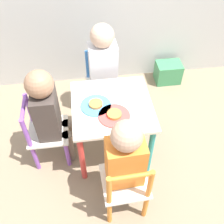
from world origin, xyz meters
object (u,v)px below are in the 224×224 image
Objects in this scene: chair_blue at (103,83)px; plate_front at (114,115)px; kids_table at (112,113)px; storage_bin at (168,72)px; chair_purple at (45,133)px; plate_left at (96,105)px; child_front at (124,159)px; child_back at (103,66)px; child_left at (49,111)px; chair_orange at (125,186)px.

chair_blue is 2.65× the size of plate_front.
kids_table is 2.63× the size of plate_front.
storage_bin is (0.62, 0.70, -0.28)m from kids_table.
plate_left is at bearing -90.03° from chair_purple.
chair_purple is at bearing -146.69° from storage_bin.
plate_front reaches higher than storage_bin.
chair_blue is 0.86m from child_front.
chair_blue is at bearing 90.00° from child_back.
child_left is 3.92× the size of plate_front.
child_front is at bearing -133.82° from child_left.
child_front is at bearing -90.00° from chair_orange.
kids_table is 0.99× the size of chair_blue.
child_front reaches higher than storage_bin.
child_back is (-0.03, 0.78, 0.03)m from child_front.
plate_left is at bearing -77.49° from chair_orange.
child_front is 3.20× the size of storage_bin.
storage_bin is (0.60, 1.09, -0.33)m from child_front.
chair_purple is at bearing -135.87° from chair_blue.
plate_front is at bearing -90.34° from child_back.
child_left is (-0.39, 0.00, 0.07)m from kids_table.
plate_left is at bearing -90.03° from child_left.
kids_table is at bearing -0.00° from plate_left.
child_left is at bearing 179.88° from plate_left.
kids_table is 0.13m from plate_front.
chair_orange is 1.00× the size of chair_blue.
chair_purple is at bearing -42.10° from child_front.
chair_blue is 0.50m from plate_left.
child_back is (-0.03, 0.84, 0.22)m from chair_orange.
chair_purple is 0.41m from plate_left.
child_left is (0.06, -0.00, 0.20)m from chair_purple.
kids_table is 0.67× the size of child_left.
plate_left is (-0.09, -0.45, 0.21)m from chair_blue.
storage_bin is (0.63, 0.31, -0.37)m from child_back.
chair_orange is 0.65m from chair_purple.
storage_bin is at bearing -55.06° from child_left.
child_back is 3.43× the size of storage_bin.
child_left is 1.27m from storage_bin.
plate_left is (0.29, -0.00, 0.02)m from child_left.
child_back reaches higher than plate_front.
kids_table is 2.64× the size of plate_left.
plate_left is 1.07m from storage_bin.
chair_purple is 0.70× the size of child_front.
kids_table reaches higher than storage_bin.
chair_orange is 0.65× the size of child_back.
plate_left is at bearing 135.00° from plate_front.
kids_table is at bearing -90.00° from child_front.
child_front is at bearing -129.88° from chair_purple.
plate_front is (0.45, -0.10, 0.21)m from chair_purple.
chair_purple reaches higher than kids_table.
chair_blue is at bearing -158.14° from storage_bin.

